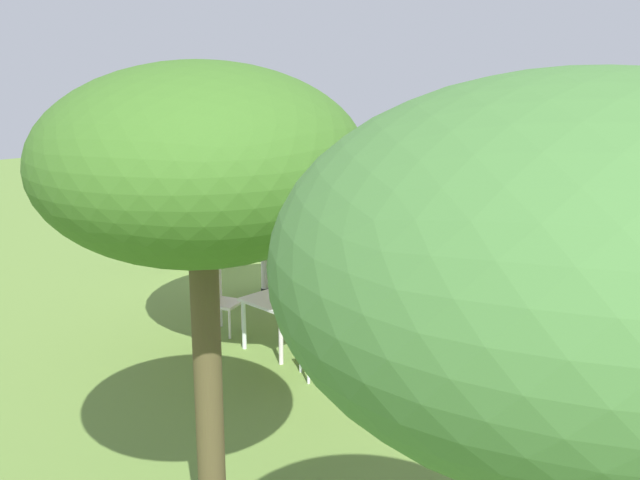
{
  "coord_description": "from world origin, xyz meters",
  "views": [
    {
      "loc": [
        8.21,
        10.53,
        4.22
      ],
      "look_at": [
        0.79,
        0.74,
        1.0
      ],
      "focal_mm": 43.87,
      "sensor_mm": 36.0,
      "label": 1
    }
  ],
  "objects_px": {
    "shade_umbrella": "(294,142)",
    "patio_chair_near_lawn": "(321,340)",
    "patio_dining_table": "(295,300)",
    "standing_watcher": "(314,193)",
    "guest_beside_umbrella": "(381,248)",
    "striped_lounge_chair": "(422,234)",
    "zebra_by_umbrella": "(201,215)",
    "zebra_toward_hut": "(489,225)",
    "acacia_tree_behind_hut": "(200,166)",
    "acacia_tree_right_background": "(593,270)",
    "patio_chair_east_end": "(364,293)",
    "zebra_nearest_camera": "(306,235)",
    "patio_chair_west_end": "(220,298)"
  },
  "relations": [
    {
      "from": "acacia_tree_right_background",
      "to": "striped_lounge_chair",
      "type": "bearing_deg",
      "value": -131.74
    },
    {
      "from": "shade_umbrella",
      "to": "zebra_toward_hut",
      "type": "bearing_deg",
      "value": -173.56
    },
    {
      "from": "patio_dining_table",
      "to": "patio_chair_west_end",
      "type": "xyz_separation_m",
      "value": [
        0.6,
        -1.05,
        -0.13
      ]
    },
    {
      "from": "acacia_tree_behind_hut",
      "to": "patio_chair_west_end",
      "type": "bearing_deg",
      "value": -120.65
    },
    {
      "from": "patio_chair_near_lawn",
      "to": "zebra_nearest_camera",
      "type": "bearing_deg",
      "value": 76.7
    },
    {
      "from": "patio_dining_table",
      "to": "acacia_tree_right_background",
      "type": "height_order",
      "value": "acacia_tree_right_background"
    },
    {
      "from": "patio_chair_east_end",
      "to": "zebra_by_umbrella",
      "type": "height_order",
      "value": "zebra_by_umbrella"
    },
    {
      "from": "patio_dining_table",
      "to": "standing_watcher",
      "type": "height_order",
      "value": "standing_watcher"
    },
    {
      "from": "shade_umbrella",
      "to": "patio_chair_near_lawn",
      "type": "relative_size",
      "value": 4.51
    },
    {
      "from": "patio_chair_near_lawn",
      "to": "zebra_by_umbrella",
      "type": "xyz_separation_m",
      "value": [
        -1.36,
        -5.56,
        0.42
      ]
    },
    {
      "from": "zebra_by_umbrella",
      "to": "patio_dining_table",
      "type": "bearing_deg",
      "value": 108.09
    },
    {
      "from": "patio_chair_west_end",
      "to": "acacia_tree_right_background",
      "type": "relative_size",
      "value": 0.22
    },
    {
      "from": "zebra_nearest_camera",
      "to": "acacia_tree_right_background",
      "type": "height_order",
      "value": "acacia_tree_right_background"
    },
    {
      "from": "patio_dining_table",
      "to": "zebra_by_umbrella",
      "type": "distance_m",
      "value": 4.53
    },
    {
      "from": "acacia_tree_behind_hut",
      "to": "zebra_nearest_camera",
      "type": "bearing_deg",
      "value": -132.32
    },
    {
      "from": "patio_dining_table",
      "to": "zebra_toward_hut",
      "type": "distance_m",
      "value": 4.66
    },
    {
      "from": "guest_beside_umbrella",
      "to": "striped_lounge_chair",
      "type": "height_order",
      "value": "guest_beside_umbrella"
    },
    {
      "from": "shade_umbrella",
      "to": "patio_chair_near_lawn",
      "type": "distance_m",
      "value": 2.63
    },
    {
      "from": "guest_beside_umbrella",
      "to": "zebra_nearest_camera",
      "type": "xyz_separation_m",
      "value": [
        0.29,
        -1.61,
        -0.06
      ]
    },
    {
      "from": "zebra_toward_hut",
      "to": "striped_lounge_chair",
      "type": "bearing_deg",
      "value": 27.23
    },
    {
      "from": "zebra_toward_hut",
      "to": "acacia_tree_right_background",
      "type": "distance_m",
      "value": 10.94
    },
    {
      "from": "shade_umbrella",
      "to": "zebra_nearest_camera",
      "type": "xyz_separation_m",
      "value": [
        -1.61,
        -1.95,
        -1.91
      ]
    },
    {
      "from": "zebra_by_umbrella",
      "to": "zebra_toward_hut",
      "type": "xyz_separation_m",
      "value": [
        -3.67,
        3.9,
        0.02
      ]
    },
    {
      "from": "shade_umbrella",
      "to": "patio_chair_west_end",
      "type": "xyz_separation_m",
      "value": [
        0.6,
        -1.05,
        -2.33
      ]
    },
    {
      "from": "patio_chair_west_end",
      "to": "striped_lounge_chair",
      "type": "relative_size",
      "value": 0.98
    },
    {
      "from": "patio_chair_west_end",
      "to": "striped_lounge_chair",
      "type": "distance_m",
      "value": 6.01
    },
    {
      "from": "patio_chair_west_end",
      "to": "patio_chair_east_end",
      "type": "bearing_deg",
      "value": 118.46
    },
    {
      "from": "patio_chair_west_end",
      "to": "striped_lounge_chair",
      "type": "xyz_separation_m",
      "value": [
        -5.76,
        -1.68,
        -0.26
      ]
    },
    {
      "from": "zebra_nearest_camera",
      "to": "patio_dining_table",
      "type": "bearing_deg",
      "value": -31.76
    },
    {
      "from": "patio_chair_east_end",
      "to": "zebra_nearest_camera",
      "type": "relative_size",
      "value": 0.38
    },
    {
      "from": "patio_dining_table",
      "to": "patio_chair_near_lawn",
      "type": "xyz_separation_m",
      "value": [
        0.41,
        1.14,
        -0.13
      ]
    },
    {
      "from": "patio_chair_west_end",
      "to": "zebra_toward_hut",
      "type": "xyz_separation_m",
      "value": [
        -5.22,
        0.53,
        0.44
      ]
    },
    {
      "from": "patio_chair_east_end",
      "to": "zebra_toward_hut",
      "type": "relative_size",
      "value": 0.47
    },
    {
      "from": "patio_chair_east_end",
      "to": "striped_lounge_chair",
      "type": "relative_size",
      "value": 0.98
    },
    {
      "from": "acacia_tree_behind_hut",
      "to": "acacia_tree_right_background",
      "type": "height_order",
      "value": "acacia_tree_right_background"
    },
    {
      "from": "zebra_by_umbrella",
      "to": "zebra_toward_hut",
      "type": "bearing_deg",
      "value": 163.46
    },
    {
      "from": "guest_beside_umbrella",
      "to": "standing_watcher",
      "type": "relative_size",
      "value": 0.97
    },
    {
      "from": "striped_lounge_chair",
      "to": "zebra_toward_hut",
      "type": "bearing_deg",
      "value": 4.02
    },
    {
      "from": "patio_chair_east_end",
      "to": "striped_lounge_chair",
      "type": "xyz_separation_m",
      "value": [
        -3.95,
        -2.8,
        -0.26
      ]
    },
    {
      "from": "patio_chair_west_end",
      "to": "acacia_tree_right_background",
      "type": "height_order",
      "value": "acacia_tree_right_background"
    },
    {
      "from": "patio_chair_east_end",
      "to": "guest_beside_umbrella",
      "type": "xyz_separation_m",
      "value": [
        -0.69,
        -0.41,
        0.49
      ]
    },
    {
      "from": "patio_chair_near_lawn",
      "to": "standing_watcher",
      "type": "relative_size",
      "value": 0.52
    },
    {
      "from": "patio_chair_west_end",
      "to": "zebra_nearest_camera",
      "type": "bearing_deg",
      "value": 172.3
    },
    {
      "from": "shade_umbrella",
      "to": "patio_dining_table",
      "type": "relative_size",
      "value": 2.77
    },
    {
      "from": "acacia_tree_behind_hut",
      "to": "patio_chair_near_lawn",
      "type": "bearing_deg",
      "value": -141.87
    },
    {
      "from": "zebra_nearest_camera",
      "to": "zebra_by_umbrella",
      "type": "bearing_deg",
      "value": -157.36
    },
    {
      "from": "patio_chair_near_lawn",
      "to": "zebra_by_umbrella",
      "type": "relative_size",
      "value": 0.48
    },
    {
      "from": "patio_chair_west_end",
      "to": "zebra_nearest_camera",
      "type": "height_order",
      "value": "zebra_nearest_camera"
    },
    {
      "from": "acacia_tree_behind_hut",
      "to": "shade_umbrella",
      "type": "bearing_deg",
      "value": -133.87
    },
    {
      "from": "shade_umbrella",
      "to": "guest_beside_umbrella",
      "type": "xyz_separation_m",
      "value": [
        -1.9,
        -0.34,
        -1.84
      ]
    }
  ]
}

